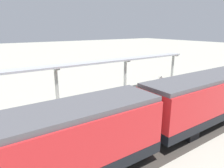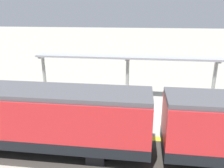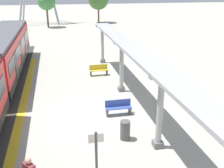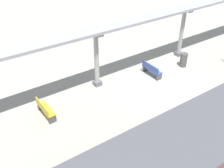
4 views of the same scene
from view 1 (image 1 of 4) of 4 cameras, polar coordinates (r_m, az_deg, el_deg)
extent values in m
plane|color=#A6A597|center=(16.30, 0.23, -7.91)|extent=(176.00, 176.00, 0.00)
cube|color=gold|center=(13.93, 8.27, -12.41)|extent=(0.47, 27.17, 0.01)
cube|color=#38332D|center=(12.82, 13.98, -15.39)|extent=(3.20, 39.17, 0.01)
cube|color=red|center=(17.03, 28.90, -1.95)|extent=(2.60, 14.75, 2.60)
cube|color=black|center=(17.33, 28.46, -5.18)|extent=(2.63, 14.77, 0.55)
cube|color=#1E262D|center=(17.54, 25.28, 0.05)|extent=(0.03, 13.57, 0.84)
cube|color=#1E262D|center=(17.69, 25.05, -1.70)|extent=(0.04, 1.10, 2.00)
cube|color=#1E262D|center=(14.75, 17.55, -4.22)|extent=(0.04, 1.10, 2.00)
cube|color=black|center=(13.79, 18.67, -11.94)|extent=(2.21, 0.90, 0.64)
cube|color=#1E262D|center=(10.21, -12.58, -12.98)|extent=(0.04, 1.10, 2.00)
cube|color=black|center=(10.31, -3.41, -21.33)|extent=(2.21, 0.90, 0.64)
cube|color=slate|center=(25.53, 16.50, 0.55)|extent=(0.44, 0.44, 0.30)
cylinder|color=#9EA39E|center=(25.16, 16.80, 4.24)|extent=(0.28, 0.28, 3.06)
cube|color=#9EA39E|center=(24.91, 17.08, 7.83)|extent=(1.10, 0.36, 0.12)
cube|color=slate|center=(20.66, 3.67, -2.33)|extent=(0.44, 0.44, 0.30)
cylinder|color=#9EA39E|center=(20.21, 3.76, 2.20)|extent=(0.28, 0.28, 3.06)
cube|color=#9EA39E|center=(19.90, 3.84, 6.66)|extent=(1.10, 0.36, 0.12)
cube|color=slate|center=(17.49, -15.02, -6.26)|extent=(0.44, 0.44, 0.30)
cylinder|color=#9EA39E|center=(16.95, -15.41, -0.98)|extent=(0.28, 0.28, 3.06)
cube|color=#9EA39E|center=(16.58, -15.81, 4.29)|extent=(1.10, 0.36, 0.12)
cube|color=#A8AAB2|center=(17.89, -5.47, 6.06)|extent=(1.20, 22.42, 0.16)
cube|color=#354D99|center=(17.88, -3.26, -4.25)|extent=(1.50, 0.44, 0.04)
cube|color=#354D99|center=(17.71, -3.80, -3.69)|extent=(1.50, 0.06, 0.40)
cube|color=#4C4C51|center=(18.50, -4.33, -4.33)|extent=(0.10, 0.40, 0.42)
cube|color=#4C4C51|center=(17.42, -2.11, -5.58)|extent=(0.10, 0.40, 0.42)
cube|color=gold|center=(15.78, -26.75, -8.78)|extent=(1.51, 0.47, 0.04)
cube|color=gold|center=(15.68, -27.54, -8.16)|extent=(1.50, 0.09, 0.40)
cube|color=#4C4C51|center=(16.49, -27.04, -8.66)|extent=(0.11, 0.40, 0.42)
cube|color=#4C4C51|center=(15.27, -26.23, -10.48)|extent=(0.11, 0.40, 0.42)
cylinder|color=#504E50|center=(19.03, 3.84, -2.88)|extent=(0.48, 0.48, 0.96)
cylinder|color=#4C4C51|center=(19.39, 13.64, -1.02)|extent=(0.10, 0.10, 2.20)
cube|color=silver|center=(19.17, 13.80, 1.41)|extent=(0.56, 0.04, 0.36)
cylinder|color=black|center=(18.36, 19.46, -4.71)|extent=(0.11, 0.11, 0.82)
cylinder|color=black|center=(18.52, 19.44, -4.53)|extent=(0.11, 0.11, 0.82)
cube|color=brown|center=(18.22, 19.66, -2.49)|extent=(0.47, 0.51, 0.62)
sphere|color=tan|center=(18.10, 19.78, -1.23)|extent=(0.22, 0.22, 0.22)
camera|label=2|loc=(6.95, 84.14, 7.76)|focal=36.46mm
camera|label=3|loc=(24.80, 30.04, 14.93)|focal=43.31mm
camera|label=4|loc=(4.88, -71.94, 37.22)|focal=42.79mm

